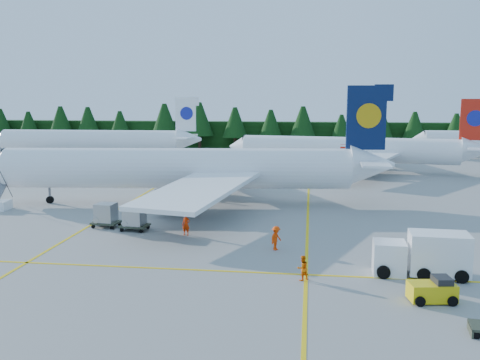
# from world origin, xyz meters

# --- Properties ---
(ground) EXTENTS (320.00, 320.00, 0.00)m
(ground) POSITION_xyz_m (0.00, 0.00, 0.00)
(ground) COLOR #979792
(ground) RESTS_ON ground
(taxi_stripe_a) EXTENTS (0.25, 120.00, 0.01)m
(taxi_stripe_a) POSITION_xyz_m (-14.00, 20.00, 0.01)
(taxi_stripe_a) COLOR yellow
(taxi_stripe_a) RESTS_ON ground
(taxi_stripe_b) EXTENTS (0.25, 120.00, 0.01)m
(taxi_stripe_b) POSITION_xyz_m (6.00, 20.00, 0.01)
(taxi_stripe_b) COLOR yellow
(taxi_stripe_b) RESTS_ON ground
(taxi_stripe_cross) EXTENTS (80.00, 0.25, 0.01)m
(taxi_stripe_cross) POSITION_xyz_m (0.00, -6.00, 0.01)
(taxi_stripe_cross) COLOR yellow
(taxi_stripe_cross) RESTS_ON ground
(treeline_hedge) EXTENTS (220.00, 4.00, 6.00)m
(treeline_hedge) POSITION_xyz_m (0.00, 82.00, 3.00)
(treeline_hedge) COLOR black
(treeline_hedge) RESTS_ON ground
(airliner_navy) EXTENTS (44.65, 36.57, 12.99)m
(airliner_navy) POSITION_xyz_m (-9.14, 16.09, 3.91)
(airliner_navy) COLOR white
(airliner_navy) RESTS_ON ground
(airliner_red) EXTENTS (39.28, 32.11, 11.46)m
(airliner_red) POSITION_xyz_m (11.30, 44.79, 3.44)
(airliner_red) COLOR white
(airliner_red) RESTS_ON ground
(airliner_far_left) EXTENTS (39.87, 5.09, 11.59)m
(airliner_far_left) POSITION_xyz_m (-36.14, 55.08, 3.63)
(airliner_far_left) COLOR white
(airliner_far_left) RESTS_ON ground
(service_truck) EXTENTS (6.22, 2.51, 2.96)m
(service_truck) POSITION_xyz_m (13.57, -5.11, 1.46)
(service_truck) COLOR silver
(service_truck) RESTS_ON ground
(baggage_tug) EXTENTS (2.82, 1.80, 1.41)m
(baggage_tug) POSITION_xyz_m (13.38, -9.78, 0.69)
(baggage_tug) COLOR yellow
(baggage_tug) RESTS_ON ground
(uld_pair) EXTENTS (5.52, 2.88, 1.84)m
(uld_pair) POSITION_xyz_m (-10.79, 4.50, 1.24)
(uld_pair) COLOR #373C2C
(uld_pair) RESTS_ON ground
(crew_a) EXTENTS (0.74, 0.54, 1.89)m
(crew_a) POSITION_xyz_m (-4.37, 3.05, 0.95)
(crew_a) COLOR red
(crew_a) RESTS_ON ground
(crew_b) EXTENTS (1.02, 0.99, 1.66)m
(crew_b) POSITION_xyz_m (5.76, -7.11, 0.83)
(crew_b) COLOR #F56105
(crew_b) RESTS_ON ground
(crew_c) EXTENTS (0.85, 0.94, 1.90)m
(crew_c) POSITION_xyz_m (3.61, -0.41, 0.95)
(crew_c) COLOR #FF3E05
(crew_c) RESTS_ON ground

